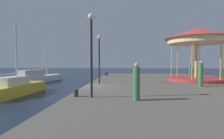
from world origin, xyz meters
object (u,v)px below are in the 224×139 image
(carousel, at_px, (197,42))
(lamp_post_mid_promenade, at_px, (99,50))
(sailboat_yellow, at_px, (14,88))
(sailboat_white, at_px, (38,77))
(person_by_the_water, at_px, (190,69))
(person_far_corner, at_px, (201,74))
(bollard_north, at_px, (107,74))
(bollard_south, at_px, (76,93))
(person_mid_promenade, at_px, (137,83))
(bollard_center, at_px, (105,74))
(lamp_post_near_edge, at_px, (91,40))

(carousel, xyz_separation_m, lamp_post_mid_promenade, (-9.29, -2.82, -1.02))
(sailboat_yellow, height_order, sailboat_white, sailboat_yellow)
(sailboat_white, bearing_deg, person_by_the_water, 8.55)
(carousel, bearing_deg, sailboat_white, 167.34)
(person_far_corner, bearing_deg, sailboat_white, 154.66)
(bollard_north, bearing_deg, lamp_post_mid_promenade, -88.22)
(sailboat_yellow, height_order, bollard_north, sailboat_yellow)
(bollard_north, height_order, person_by_the_water, person_by_the_water)
(sailboat_yellow, xyz_separation_m, lamp_post_mid_promenade, (6.72, 1.61, 3.09))
(lamp_post_mid_promenade, relative_size, bollard_south, 10.45)
(lamp_post_mid_promenade, height_order, person_mid_promenade, lamp_post_mid_promenade)
(bollard_center, relative_size, person_mid_promenade, 0.22)
(sailboat_white, bearing_deg, person_far_corner, -25.34)
(lamp_post_near_edge, distance_m, person_far_corner, 9.07)
(bollard_center, height_order, person_mid_promenade, person_mid_promenade)
(bollard_center, xyz_separation_m, person_mid_promenade, (3.29, -15.03, 0.66))
(sailboat_yellow, bearing_deg, sailboat_white, 106.33)
(person_mid_promenade, bearing_deg, sailboat_yellow, 153.83)
(person_by_the_water, distance_m, person_mid_promenade, 18.55)
(lamp_post_mid_promenade, bearing_deg, lamp_post_near_edge, -85.30)
(sailboat_white, relative_size, person_by_the_water, 4.05)
(lamp_post_near_edge, bearing_deg, sailboat_yellow, 149.87)
(person_by_the_water, bearing_deg, lamp_post_near_edge, -124.73)
(sailboat_yellow, distance_m, sailboat_white, 8.96)
(lamp_post_near_edge, bearing_deg, person_far_corner, 31.46)
(bollard_center, relative_size, bollard_south, 1.00)
(person_far_corner, bearing_deg, bollard_north, 128.79)
(carousel, bearing_deg, person_by_the_water, 73.20)
(lamp_post_near_edge, relative_size, lamp_post_mid_promenade, 1.05)
(bollard_north, bearing_deg, bollard_south, -90.47)
(lamp_post_near_edge, distance_m, person_mid_promenade, 3.19)
(lamp_post_mid_promenade, bearing_deg, person_mid_promenade, -66.04)
(sailboat_yellow, relative_size, person_far_corner, 2.95)
(sailboat_yellow, bearing_deg, lamp_post_mid_promenade, 13.51)
(person_mid_promenade, xyz_separation_m, person_far_corner, (5.21, 5.10, 0.06))
(sailboat_yellow, height_order, bollard_center, sailboat_yellow)
(lamp_post_mid_promenade, xyz_separation_m, bollard_north, (-0.28, 9.13, -2.67))
(person_mid_promenade, height_order, person_far_corner, person_far_corner)
(carousel, relative_size, bollard_north, 15.26)
(bollard_center, bearing_deg, lamp_post_near_edge, -86.17)
(sailboat_yellow, bearing_deg, person_by_the_water, 32.75)
(sailboat_white, xyz_separation_m, lamp_post_near_edge, (9.71, -12.77, 3.17))
(bollard_center, bearing_deg, bollard_north, 60.85)
(bollard_center, bearing_deg, person_far_corner, -49.43)
(carousel, relative_size, lamp_post_near_edge, 1.39)
(sailboat_yellow, distance_m, person_by_the_water, 21.68)
(carousel, relative_size, bollard_center, 15.26)
(sailboat_white, distance_m, bollard_south, 15.42)
(lamp_post_near_edge, relative_size, bollard_center, 10.99)
(carousel, relative_size, person_far_corner, 3.10)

